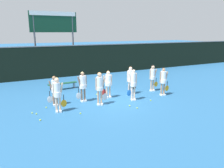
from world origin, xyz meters
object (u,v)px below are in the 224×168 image
(player_3, at_px, (163,79))
(tennis_ball_7, at_px, (32,113))
(tennis_ball_3, at_px, (46,107))
(tennis_ball_2, at_px, (40,120))
(player_1, at_px, (100,86))
(player_0, at_px, (58,92))
(player_2, at_px, (133,82))
(tennis_ball_6, at_px, (36,114))
(player_5, at_px, (83,84))
(scoreboard, at_px, (54,26))
(tennis_ball_8, at_px, (151,100))
(player_7, at_px, (130,78))
(tennis_ball_0, at_px, (80,113))
(player_8, at_px, (153,76))
(player_4, at_px, (54,89))
(tennis_ball_5, at_px, (130,106))
(player_6, at_px, (108,82))
(bench_courtside, at_px, (63,84))
(tennis_ball_4, at_px, (137,108))
(tennis_ball_1, at_px, (97,94))

(player_3, relative_size, tennis_ball_7, 26.48)
(tennis_ball_3, bearing_deg, tennis_ball_2, -109.39)
(player_1, bearing_deg, player_0, -172.33)
(player_2, relative_size, tennis_ball_6, 27.93)
(player_1, relative_size, tennis_ball_2, 25.45)
(player_5, distance_m, tennis_ball_6, 2.97)
(player_1, bearing_deg, scoreboard, 97.66)
(player_1, relative_size, tennis_ball_8, 26.53)
(scoreboard, xyz_separation_m, player_7, (2.76, -8.12, -3.24))
(player_1, xyz_separation_m, tennis_ball_0, (-1.38, -0.79, -1.04))
(player_1, distance_m, player_8, 4.39)
(player_7, bearing_deg, player_2, -112.77)
(player_2, relative_size, player_8, 1.04)
(player_4, height_order, tennis_ball_7, player_4)
(scoreboard, relative_size, player_3, 3.19)
(tennis_ball_5, bearing_deg, player_3, 16.48)
(tennis_ball_7, bearing_deg, player_6, 8.75)
(tennis_ball_0, bearing_deg, player_3, 7.43)
(player_7, xyz_separation_m, player_8, (1.71, -0.01, -0.01))
(tennis_ball_2, bearing_deg, player_0, 35.39)
(player_8, bearing_deg, tennis_ball_0, -155.94)
(player_2, distance_m, tennis_ball_6, 5.41)
(tennis_ball_5, bearing_deg, tennis_ball_2, 177.91)
(bench_courtside, bearing_deg, tennis_ball_4, -71.55)
(tennis_ball_0, height_order, tennis_ball_4, same)
(player_5, relative_size, player_6, 1.05)
(player_2, distance_m, tennis_ball_4, 1.76)
(player_3, bearing_deg, tennis_ball_0, -165.44)
(player_0, xyz_separation_m, player_6, (3.22, 1.05, -0.06))
(bench_courtside, distance_m, player_6, 3.74)
(tennis_ball_0, xyz_separation_m, tennis_ball_8, (4.25, 0.13, 0.00))
(tennis_ball_5, bearing_deg, player_4, 150.86)
(tennis_ball_4, bearing_deg, player_0, 160.15)
(tennis_ball_7, bearing_deg, player_4, 28.41)
(player_5, xyz_separation_m, player_8, (4.86, 0.07, 0.03))
(bench_courtside, relative_size, player_0, 1.17)
(player_3, relative_size, player_7, 0.98)
(player_2, height_order, player_6, player_2)
(tennis_ball_1, bearing_deg, player_8, -12.61)
(tennis_ball_5, xyz_separation_m, tennis_ball_8, (1.56, 0.26, -0.00))
(player_1, height_order, tennis_ball_2, player_1)
(tennis_ball_0, xyz_separation_m, tennis_ball_6, (-1.89, 0.90, -0.00))
(player_5, relative_size, tennis_ball_8, 25.22)
(tennis_ball_6, bearing_deg, bench_courtside, 60.10)
(bench_courtside, height_order, tennis_ball_2, bench_courtside)
(scoreboard, height_order, tennis_ball_1, scoreboard)
(tennis_ball_4, distance_m, tennis_ball_5, 0.49)
(scoreboard, distance_m, tennis_ball_5, 11.06)
(player_0, relative_size, tennis_ball_0, 25.73)
(player_0, bearing_deg, tennis_ball_7, 171.27)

